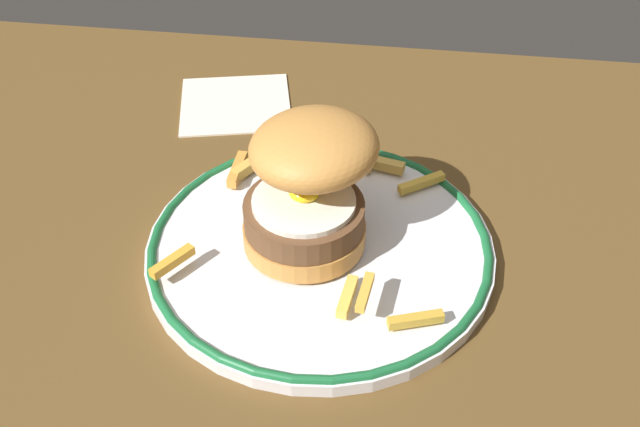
% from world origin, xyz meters
% --- Properties ---
extents(ground_plane, '(1.43, 0.86, 0.04)m').
position_xyz_m(ground_plane, '(0.00, 0.00, -0.02)').
color(ground_plane, brown).
extents(dinner_plate, '(0.30, 0.30, 0.02)m').
position_xyz_m(dinner_plate, '(0.03, 0.05, 0.01)').
color(dinner_plate, silver).
rests_on(dinner_plate, ground_plane).
extents(burger, '(0.11, 0.13, 0.11)m').
position_xyz_m(burger, '(0.02, 0.05, 0.07)').
color(burger, '#BD7F3A').
rests_on(burger, dinner_plate).
extents(fries_pile, '(0.23, 0.21, 0.02)m').
position_xyz_m(fries_pile, '(0.03, 0.08, 0.02)').
color(fries_pile, gold).
rests_on(fries_pile, dinner_plate).
extents(napkin, '(0.14, 0.14, 0.00)m').
position_xyz_m(napkin, '(-0.10, 0.27, 0.00)').
color(napkin, silver).
rests_on(napkin, ground_plane).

